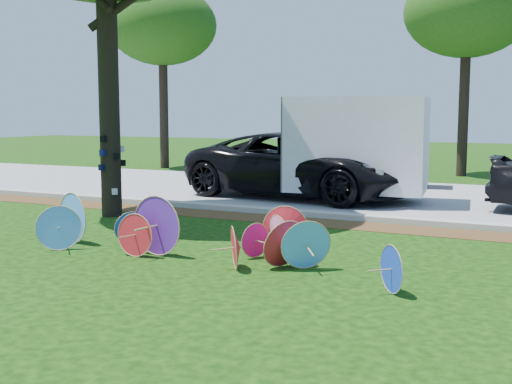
% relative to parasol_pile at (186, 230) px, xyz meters
% --- Properties ---
extents(ground, '(90.00, 90.00, 0.00)m').
position_rel_parasol_pile_xyz_m(ground, '(0.15, -0.80, -0.38)').
color(ground, black).
rests_on(ground, ground).
extents(mulch_strip, '(90.00, 1.00, 0.01)m').
position_rel_parasol_pile_xyz_m(mulch_strip, '(0.15, 3.70, -0.38)').
color(mulch_strip, '#472D16').
rests_on(mulch_strip, ground).
extents(curb, '(90.00, 0.30, 0.12)m').
position_rel_parasol_pile_xyz_m(curb, '(0.15, 4.40, -0.32)').
color(curb, '#B7B5AD').
rests_on(curb, ground).
extents(street, '(90.00, 8.00, 0.01)m').
position_rel_parasol_pile_xyz_m(street, '(0.15, 8.55, -0.38)').
color(street, gray).
rests_on(street, ground).
extents(parasol_pile, '(6.43, 2.15, 0.96)m').
position_rel_parasol_pile_xyz_m(parasol_pile, '(0.00, 0.00, 0.00)').
color(parasol_pile, '#51A1FB').
rests_on(parasol_pile, ground).
extents(black_van, '(6.54, 3.61, 1.73)m').
position_rel_parasol_pile_xyz_m(black_van, '(-1.03, 7.30, 0.48)').
color(black_van, black).
rests_on(black_van, ground).
extents(cargo_trailer, '(3.59, 2.53, 2.94)m').
position_rel_parasol_pile_xyz_m(cargo_trailer, '(0.59, 7.09, 1.09)').
color(cargo_trailer, white).
rests_on(cargo_trailer, ground).
extents(bg_trees, '(26.99, 6.24, 7.40)m').
position_rel_parasol_pile_xyz_m(bg_trees, '(1.66, 14.58, 5.38)').
color(bg_trees, black).
rests_on(bg_trees, ground).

